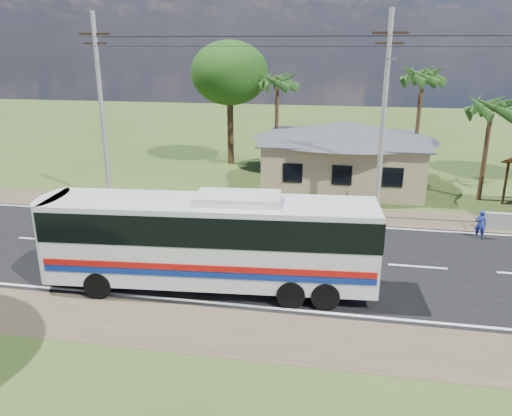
{
  "coord_description": "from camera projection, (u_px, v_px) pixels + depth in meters",
  "views": [
    {
      "loc": [
        1.07,
        -20.81,
        9.24
      ],
      "look_at": [
        -2.86,
        1.0,
        1.96
      ],
      "focal_mm": 35.0,
      "sensor_mm": 36.0,
      "label": 1
    }
  ],
  "objects": [
    {
      "name": "tree_behind_house",
      "position": [
        230.0,
        73.0,
        38.48
      ],
      "size": [
        6.0,
        6.0,
        9.61
      ],
      "color": "#47301E",
      "rests_on": "ground"
    },
    {
      "name": "utility_poles",
      "position": [
        377.0,
        114.0,
        26.33
      ],
      "size": [
        32.8,
        2.22,
        11.0
      ],
      "color": "#9E9E99",
      "rests_on": "ground"
    },
    {
      "name": "road",
      "position": [
        314.0,
        259.0,
        22.52
      ],
      "size": [
        120.0,
        16.0,
        0.03
      ],
      "color": "black",
      "rests_on": "ground"
    },
    {
      "name": "coach_bus",
      "position": [
        211.0,
        235.0,
        19.2
      ],
      "size": [
        12.82,
        3.65,
        3.93
      ],
      "rotation": [
        0.0,
        0.0,
        0.08
      ],
      "color": "silver",
      "rests_on": "ground"
    },
    {
      "name": "palm_near",
      "position": [
        492.0,
        107.0,
        29.42
      ],
      "size": [
        2.8,
        2.8,
        6.7
      ],
      "color": "#47301E",
      "rests_on": "ground"
    },
    {
      "name": "palm_mid",
      "position": [
        422.0,
        77.0,
        33.77
      ],
      "size": [
        2.8,
        2.8,
        8.2
      ],
      "color": "#47301E",
      "rests_on": "ground"
    },
    {
      "name": "palm_far",
      "position": [
        277.0,
        82.0,
        36.07
      ],
      "size": [
        2.8,
        2.8,
        7.7
      ],
      "color": "#47301E",
      "rests_on": "ground"
    },
    {
      "name": "person",
      "position": [
        480.0,
        225.0,
        24.74
      ],
      "size": [
        0.58,
        0.42,
        1.47
      ],
      "primitive_type": "imported",
      "rotation": [
        0.0,
        0.0,
        3.0
      ],
      "color": "navy",
      "rests_on": "ground"
    },
    {
      "name": "motorcycle",
      "position": [
        339.0,
        200.0,
        29.57
      ],
      "size": [
        1.93,
        0.99,
        0.97
      ],
      "primitive_type": "imported",
      "rotation": [
        0.0,
        0.0,
        1.77
      ],
      "color": "black",
      "rests_on": "ground"
    },
    {
      "name": "small_car",
      "position": [
        77.0,
        218.0,
        25.77
      ],
      "size": [
        3.3,
        4.61,
        1.46
      ],
      "primitive_type": "imported",
      "rotation": [
        0.0,
        0.0,
        -0.41
      ],
      "color": "#2E2E30",
      "rests_on": "ground"
    },
    {
      "name": "house",
      "position": [
        344.0,
        147.0,
        33.68
      ],
      "size": [
        12.4,
        10.0,
        5.0
      ],
      "color": "tan",
      "rests_on": "ground"
    },
    {
      "name": "ground",
      "position": [
        314.0,
        259.0,
        22.52
      ],
      "size": [
        120.0,
        120.0,
        0.0
      ],
      "primitive_type": "plane",
      "color": "#2C4C1B",
      "rests_on": "ground"
    }
  ]
}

